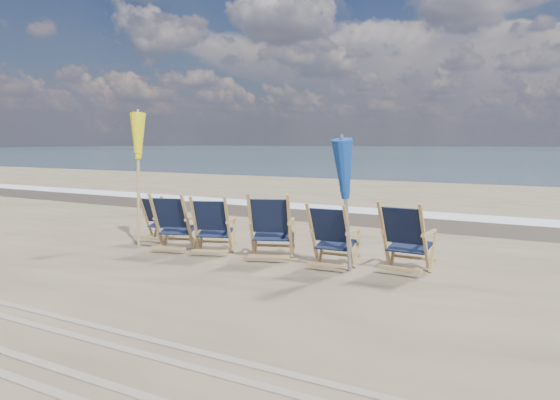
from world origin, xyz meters
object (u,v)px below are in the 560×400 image
at_px(beach_chair_4, 348,238).
at_px(umbrella_yellow, 137,143).
at_px(beach_chair_1, 187,223).
at_px(beach_chair_0, 168,219).
at_px(umbrella_blue, 347,175).
at_px(beach_chair_3, 289,228).
at_px(beach_chair_5, 424,240).
at_px(beach_chair_2, 228,226).

height_order(beach_chair_4, umbrella_yellow, umbrella_yellow).
relative_size(beach_chair_1, beach_chair_4, 1.02).
height_order(beach_chair_0, umbrella_yellow, umbrella_yellow).
distance_m(umbrella_yellow, umbrella_blue, 4.28).
height_order(beach_chair_1, umbrella_yellow, umbrella_yellow).
bearing_deg(beach_chair_3, beach_chair_4, 149.54).
bearing_deg(beach_chair_0, beach_chair_4, 165.78).
xyz_separation_m(beach_chair_3, umbrella_blue, (1.09, -0.25, 0.89)).
bearing_deg(beach_chair_5, umbrella_yellow, 4.44).
height_order(beach_chair_5, umbrella_blue, umbrella_blue).
distance_m(beach_chair_3, umbrella_blue, 1.42).
bearing_deg(beach_chair_2, umbrella_blue, 154.56).
bearing_deg(beach_chair_4, beach_chair_3, -12.38).
xyz_separation_m(beach_chair_0, umbrella_blue, (3.90, -0.53, 0.99)).
bearing_deg(beach_chair_0, beach_chair_2, 158.82).
relative_size(beach_chair_1, umbrella_blue, 0.54).
bearing_deg(umbrella_yellow, beach_chair_5, 2.24).
bearing_deg(umbrella_blue, beach_chair_4, 94.94).
height_order(beach_chair_2, beach_chair_3, beach_chair_3).
bearing_deg(beach_chair_4, umbrella_blue, 90.74).
relative_size(beach_chair_0, beach_chair_4, 0.89).
bearing_deg(umbrella_blue, umbrella_yellow, 178.06).
distance_m(beach_chair_3, beach_chair_5, 2.12).
height_order(beach_chair_0, umbrella_blue, umbrella_blue).
bearing_deg(beach_chair_4, umbrella_yellow, -4.91).
xyz_separation_m(beach_chair_5, umbrella_blue, (-1.03, -0.35, 0.90)).
distance_m(beach_chair_3, beach_chair_4, 1.09).
distance_m(beach_chair_0, umbrella_blue, 4.06).
height_order(beach_chair_0, beach_chair_2, beach_chair_2).
height_order(beach_chair_3, umbrella_yellow, umbrella_yellow).
xyz_separation_m(beach_chair_1, umbrella_yellow, (-1.32, 0.20, 1.37)).
bearing_deg(beach_chair_1, beach_chair_5, 169.97).
relative_size(beach_chair_0, beach_chair_1, 0.87).
xyz_separation_m(beach_chair_0, beach_chair_2, (1.70, -0.40, 0.06)).
distance_m(beach_chair_1, beach_chair_4, 2.93).
xyz_separation_m(beach_chair_2, umbrella_yellow, (-2.05, 0.02, 1.38)).
distance_m(beach_chair_1, beach_chair_5, 3.98).
bearing_deg(beach_chair_1, umbrella_blue, 165.18).
relative_size(beach_chair_2, beach_chair_5, 0.95).
height_order(beach_chair_1, beach_chair_3, beach_chair_3).
xyz_separation_m(beach_chair_1, umbrella_blue, (2.93, 0.05, 0.92)).
bearing_deg(umbrella_yellow, beach_chair_4, -0.71).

